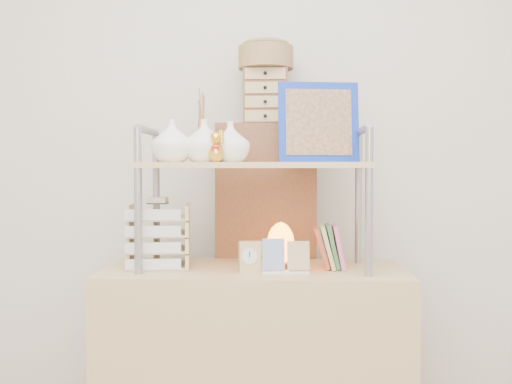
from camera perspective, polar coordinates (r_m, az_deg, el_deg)
desk at (r=2.39m, az=-0.14°, el=-16.51°), size 1.20×0.50×0.75m
cabinet at (r=2.67m, az=0.99°, el=-7.84°), size 0.46×0.25×1.35m
hutch at (r=2.28m, az=-1.97°, el=3.68°), size 0.90×0.34×0.75m
letter_tray at (r=2.34m, az=-9.74°, el=-4.67°), size 0.26×0.25×0.28m
salt_lamp at (r=2.31m, az=2.48°, el=-5.25°), size 0.12×0.11×0.18m
desk_clock at (r=2.20m, az=-0.61°, el=-6.48°), size 0.09×0.06×0.12m
postcard_stand at (r=2.19m, az=2.95°, el=-7.10°), size 0.19×0.07×0.13m
drawer_chest at (r=2.63m, az=0.98°, el=9.50°), size 0.20×0.16×0.25m
woven_basket at (r=2.66m, az=0.99°, el=13.24°), size 0.25×0.25×0.10m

